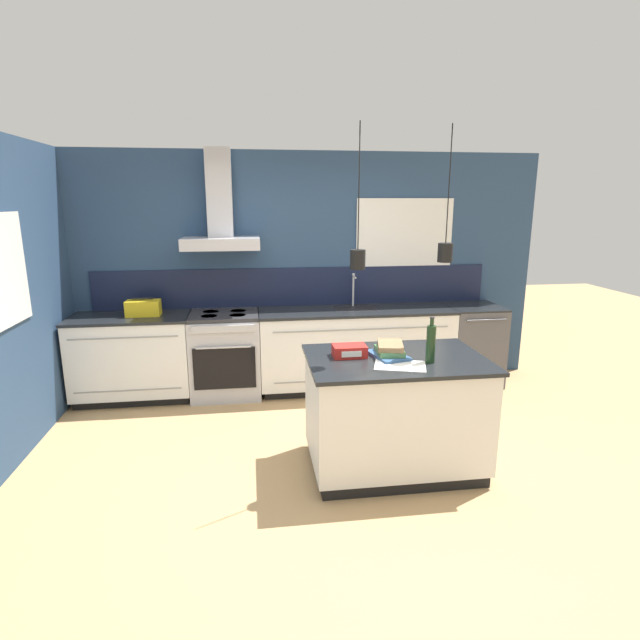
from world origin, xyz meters
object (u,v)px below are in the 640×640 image
(oven_range, at_px, (226,354))
(yellow_toolbox, at_px, (143,308))
(dishwasher, at_px, (471,344))
(bottle_on_island, at_px, (431,343))
(red_supply_box, at_px, (349,351))
(book_stack, at_px, (389,351))

(oven_range, bearing_deg, yellow_toolbox, 179.69)
(oven_range, distance_m, dishwasher, 2.80)
(dishwasher, relative_size, bottle_on_island, 2.64)
(dishwasher, bearing_deg, yellow_toolbox, 180.00)
(dishwasher, xyz_separation_m, bottle_on_island, (-1.21, -1.89, 0.60))
(yellow_toolbox, bearing_deg, red_supply_box, -42.01)
(dishwasher, height_order, yellow_toolbox, yellow_toolbox)
(oven_range, height_order, book_stack, book_stack)
(bottle_on_island, bearing_deg, yellow_toolbox, 141.94)
(dishwasher, height_order, red_supply_box, red_supply_box)
(book_stack, height_order, red_supply_box, book_stack)
(dishwasher, xyz_separation_m, book_stack, (-1.47, -1.71, 0.50))
(red_supply_box, bearing_deg, dishwasher, 43.17)
(yellow_toolbox, bearing_deg, oven_range, -0.31)
(oven_range, height_order, red_supply_box, red_supply_box)
(book_stack, xyz_separation_m, yellow_toolbox, (-2.15, 1.71, 0.03))
(oven_range, distance_m, red_supply_box, 2.01)
(dishwasher, relative_size, book_stack, 2.41)
(book_stack, xyz_separation_m, red_supply_box, (-0.30, 0.05, -0.00))
(oven_range, bearing_deg, book_stack, -52.06)
(bottle_on_island, bearing_deg, oven_range, 130.21)
(oven_range, xyz_separation_m, yellow_toolbox, (-0.82, 0.00, 0.54))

